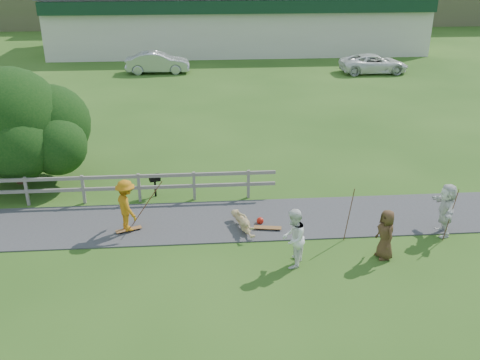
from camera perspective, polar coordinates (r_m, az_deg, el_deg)
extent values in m
plane|color=#295317|center=(16.99, -4.83, -6.88)|extent=(260.00, 260.00, 0.00)
cube|color=#343537|center=(18.29, -4.84, -4.45)|extent=(34.00, 3.00, 0.04)
cube|color=slate|center=(20.64, -21.80, -1.13)|extent=(0.10, 0.10, 1.10)
cube|color=slate|center=(20.12, -16.37, -0.98)|extent=(0.10, 0.10, 1.10)
cube|color=slate|center=(19.80, -10.71, -0.81)|extent=(0.10, 0.10, 1.10)
cube|color=slate|center=(19.67, -4.91, -0.63)|extent=(0.10, 0.10, 1.10)
cube|color=slate|center=(19.75, 0.90, -0.44)|extent=(0.10, 0.10, 1.10)
cube|color=slate|center=(20.06, -17.91, 0.15)|extent=(15.00, 0.08, 0.12)
cube|color=slate|center=(20.24, -17.75, -1.02)|extent=(15.00, 0.08, 0.12)
cube|color=beige|center=(50.18, -0.28, 16.50)|extent=(32.00, 10.00, 4.80)
cube|color=#12331F|center=(44.83, 0.24, 17.96)|extent=(32.00, 0.60, 1.00)
imported|color=#C07512|center=(17.62, -11.98, -2.96)|extent=(1.11, 1.30, 1.74)
imported|color=tan|center=(17.64, 0.35, -4.50)|extent=(1.62, 0.79, 0.58)
imported|color=white|center=(15.53, 5.71, -6.22)|extent=(0.97, 1.07, 1.80)
imported|color=#4F351F|center=(16.48, 15.28, -5.62)|extent=(0.60, 0.83, 1.56)
imported|color=silver|center=(18.34, 21.10, -2.95)|extent=(0.77, 1.70, 1.77)
imported|color=#B1B2B9|center=(40.86, -8.79, 12.28)|extent=(4.66, 1.64, 1.53)
imported|color=white|center=(41.60, 14.08, 11.95)|extent=(5.03, 2.40, 1.38)
sphere|color=red|center=(18.08, 2.16, -4.37)|extent=(0.24, 0.24, 0.24)
cylinder|color=brown|center=(17.86, -9.96, -2.03)|extent=(0.03, 0.03, 1.96)
cylinder|color=brown|center=(17.11, 11.56, -3.63)|extent=(0.03, 0.03, 1.81)
cylinder|color=brown|center=(18.00, 21.56, -3.48)|extent=(0.03, 0.03, 1.80)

